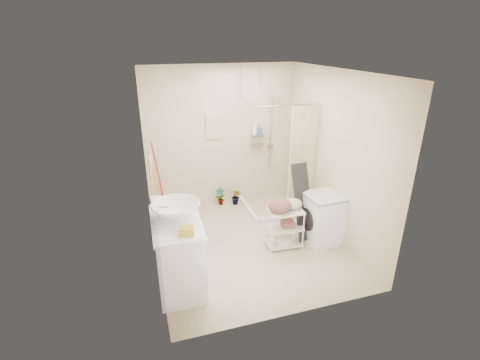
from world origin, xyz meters
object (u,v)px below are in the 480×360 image
object	(u,v)px
laundry_rack	(285,225)
vanity	(178,253)
toilet	(177,219)
washing_machine	(322,218)

from	to	relation	value
laundry_rack	vanity	bearing A→B (deg)	-162.03
vanity	toilet	size ratio (longest dim) A/B	1.40
toilet	washing_machine	distance (m)	2.27
laundry_rack	washing_machine	bearing A→B (deg)	3.96
washing_machine	laundry_rack	bearing A→B (deg)	177.04
washing_machine	laundry_rack	world-z (taller)	washing_machine
toilet	laundry_rack	world-z (taller)	toilet
toilet	laundry_rack	distance (m)	1.67
toilet	laundry_rack	xyz separation A→B (m)	(1.54, -0.64, -0.01)
vanity	toilet	bearing A→B (deg)	84.44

